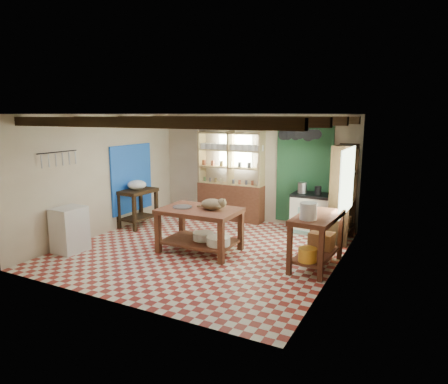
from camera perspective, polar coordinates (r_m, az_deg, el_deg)
The scene contains 30 objects.
floor at distance 7.89m, azimuth -3.01°, elevation -8.27°, with size 5.00×5.00×0.02m, color maroon.
ceiling at distance 7.45m, azimuth -3.22°, elevation 11.05°, with size 5.00×5.00×0.02m, color #48474C.
wall_back at distance 9.77m, azimuth 4.33°, elevation 3.37°, with size 5.00×0.04×2.60m, color beige.
wall_front at distance 5.59m, azimuth -16.17°, elevation -2.79°, with size 5.00×0.04×2.60m, color beige.
wall_left at distance 9.07m, azimuth -16.88°, elevation 2.34°, with size 0.04×5.00×2.60m, color beige.
wall_right at distance 6.67m, azimuth 15.75°, elevation -0.57°, with size 0.04×5.00×2.60m, color beige.
ceiling_beams at distance 7.45m, azimuth -3.21°, elevation 10.13°, with size 5.00×3.80×0.15m, color black.
blue_wall_patch at distance 9.74m, azimuth -13.02°, elevation 1.91°, with size 0.04×1.40×1.60m, color blue.
green_wall_patch at distance 9.34m, azimuth 11.33°, elevation 2.53°, with size 1.30×0.04×2.30m, color #20502E.
window_back at distance 9.92m, azimuth 1.64°, elevation 5.84°, with size 0.90×0.02×0.80m, color silver.
window_right at distance 7.63m, azimuth 17.18°, elevation 1.52°, with size 0.02×1.30×1.20m, color silver.
utensil_rail at distance 8.16m, azimuth -22.63°, elevation 4.45°, with size 0.06×0.90×0.28m, color black.
pot_rack at distance 8.85m, azimuth 10.79°, elevation 8.14°, with size 0.86×0.12×0.36m, color black.
shelving_unit at distance 9.86m, azimuth 0.93°, elevation 2.30°, with size 1.70×0.34×2.20m, color tan.
tall_rack at distance 8.51m, azimuth 16.68°, elevation -0.25°, with size 0.40×0.86×2.00m, color black.
work_table at distance 7.68m, azimuth -3.48°, elevation -5.46°, with size 1.48×0.99×0.84m, color brown.
stove at distance 9.11m, azimuth 12.51°, elevation -2.95°, with size 0.89×0.60×0.87m, color silver.
prep_table at distance 9.57m, azimuth -12.22°, elevation -2.23°, with size 0.60×0.87×0.88m, color black.
white_cabinet at distance 8.21m, azimuth -21.19°, elevation -5.01°, with size 0.48×0.58×0.86m, color silver.
right_counter at distance 7.07m, azimuth 13.06°, elevation -6.85°, with size 0.64×1.28×0.92m, color brown.
cat at distance 7.47m, azimuth -1.67°, elevation -1.77°, with size 0.45×0.35×0.21m, color olive.
steel_tray at distance 7.70m, azimuth -5.96°, elevation -2.13°, with size 0.37×0.37×0.02m, color #93939A.
basin_large at distance 7.73m, azimuth -2.96°, elevation -6.31°, with size 0.41×0.41×0.14m, color silver.
basin_small at distance 7.42m, azimuth -0.81°, elevation -6.99°, with size 0.44×0.44×0.15m, color silver.
kettle_left at distance 9.06m, azimuth 11.13°, elevation 0.61°, with size 0.20×0.20×0.23m, color #93939A.
kettle_right at distance 8.98m, azimuth 13.27°, elevation 0.25°, with size 0.14×0.14×0.18m, color black.
enamel_bowl at distance 9.47m, azimuth -12.35°, elevation 1.01°, with size 0.44×0.44×0.22m, color silver.
white_bucket at distance 6.60m, azimuth 11.95°, elevation -2.68°, with size 0.28×0.28×0.28m, color silver.
wicker_basket at distance 7.37m, azimuth 13.75°, elevation -6.74°, with size 0.41×0.33×0.29m, color #AC7645.
yellow_tub at distance 6.70m, azimuth 11.84°, elevation -8.75°, with size 0.30×0.30×0.22m, color gold.
Camera 1 is at (3.77, -6.42, 2.59)m, focal length 32.00 mm.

